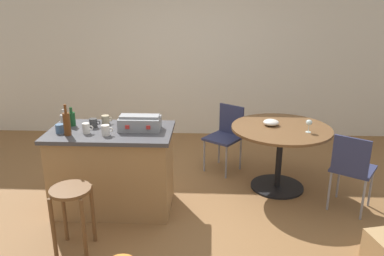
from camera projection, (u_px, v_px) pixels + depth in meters
ground_plane at (188, 205)px, 4.30m from camera, size 8.80×8.80×0.00m
back_wall at (196, 52)px, 6.17m from camera, size 8.00×0.10×2.70m
kitchen_island at (113, 169)px, 4.12m from camera, size 1.27×0.72×0.88m
wooden_stool at (72, 204)px, 3.40m from camera, size 0.36×0.36×0.61m
dining_table at (280, 142)px, 4.51m from camera, size 1.14×1.14×0.76m
folding_chair_near at (226, 133)px, 5.05m from camera, size 0.56×0.56×0.85m
folding_chair_far at (352, 167)px, 4.02m from camera, size 0.55×0.55×0.86m
toolbox at (140, 123)px, 3.97m from camera, size 0.42×0.24×0.16m
bottle_0 at (72, 119)px, 4.10m from camera, size 0.08×0.08×0.20m
bottle_1 at (64, 121)px, 4.02m from camera, size 0.08×0.08×0.20m
bottle_2 at (67, 123)px, 3.80m from camera, size 0.07×0.07×0.31m
cup_0 at (93, 123)px, 4.06m from camera, size 0.12×0.08×0.09m
cup_1 at (106, 120)px, 4.18m from camera, size 0.12×0.08×0.09m
cup_2 at (60, 128)px, 3.90m from camera, size 0.12×0.08×0.09m
cup_3 at (86, 128)px, 3.88m from camera, size 0.11×0.07×0.10m
cup_4 at (106, 130)px, 3.82m from camera, size 0.12×0.08×0.10m
wine_glass at (309, 123)px, 4.26m from camera, size 0.07×0.07×0.14m
serving_bowl at (271, 122)px, 4.51m from camera, size 0.18×0.18×0.07m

